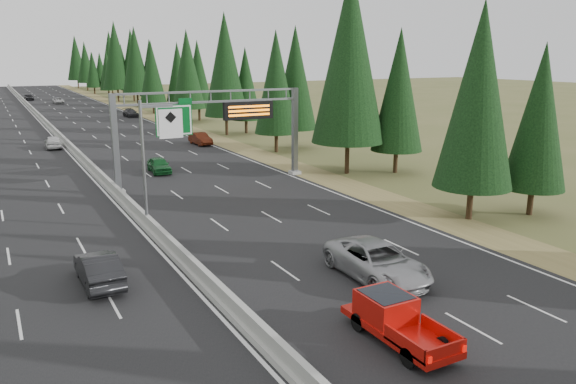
% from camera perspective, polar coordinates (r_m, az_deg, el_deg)
% --- Properties ---
extents(road, '(32.00, 260.00, 0.08)m').
position_cam_1_polar(road, '(90.10, -22.99, 5.87)').
color(road, black).
rests_on(road, ground).
extents(shoulder_right, '(3.60, 260.00, 0.06)m').
position_cam_1_polar(shoulder_right, '(93.43, -12.04, 6.90)').
color(shoulder_right, olive).
rests_on(shoulder_right, ground).
extents(median_barrier, '(0.70, 260.00, 0.85)m').
position_cam_1_polar(median_barrier, '(90.05, -23.01, 6.11)').
color(median_barrier, gray).
rests_on(median_barrier, road).
extents(sign_gantry, '(16.75, 0.98, 7.80)m').
position_cam_1_polar(sign_gantry, '(47.52, -6.99, 7.07)').
color(sign_gantry, slate).
rests_on(sign_gantry, road).
extents(hov_sign_pole, '(2.80, 0.50, 8.00)m').
position_cam_1_polar(hov_sign_pole, '(35.69, -13.59, 3.70)').
color(hov_sign_pole, slate).
rests_on(hov_sign_pole, road).
extents(tree_row_right, '(10.97, 240.79, 18.45)m').
position_cam_1_polar(tree_row_right, '(86.26, -8.00, 12.38)').
color(tree_row_right, black).
rests_on(tree_row_right, ground).
extents(silver_minivan, '(3.11, 6.38, 1.75)m').
position_cam_1_polar(silver_minivan, '(27.86, 9.04, -6.95)').
color(silver_minivan, '#999A9E').
rests_on(silver_minivan, road).
extents(red_pickup, '(1.84, 5.15, 1.68)m').
position_cam_1_polar(red_pickup, '(22.38, 10.52, -12.22)').
color(red_pickup, black).
rests_on(red_pickup, road).
extents(car_ahead_green, '(1.91, 4.24, 1.41)m').
position_cam_1_polar(car_ahead_green, '(53.38, -12.97, 2.69)').
color(car_ahead_green, '#124F20').
rests_on(car_ahead_green, road).
extents(car_ahead_dkred, '(1.75, 4.46, 1.45)m').
position_cam_1_polar(car_ahead_dkred, '(69.30, -8.89, 5.37)').
color(car_ahead_dkred, '#4D190B').
rests_on(car_ahead_dkred, road).
extents(car_ahead_dkgrey, '(2.10, 4.78, 1.37)m').
position_cam_1_polar(car_ahead_dkgrey, '(103.43, -15.70, 7.74)').
color(car_ahead_dkgrey, black).
rests_on(car_ahead_dkgrey, road).
extents(car_ahead_white, '(2.19, 4.68, 1.29)m').
position_cam_1_polar(car_ahead_white, '(137.20, -22.31, 8.58)').
color(car_ahead_white, '#BABABA').
rests_on(car_ahead_white, road).
extents(car_ahead_far, '(2.15, 4.66, 1.55)m').
position_cam_1_polar(car_ahead_far, '(149.96, -24.85, 8.75)').
color(car_ahead_far, black).
rests_on(car_ahead_far, road).
extents(car_onc_near, '(1.70, 4.73, 1.55)m').
position_cam_1_polar(car_onc_near, '(28.34, -18.69, -7.39)').
color(car_onc_near, black).
rests_on(car_onc_near, road).
extents(car_onc_white, '(1.95, 4.46, 1.50)m').
position_cam_1_polar(car_onc_white, '(71.25, -22.77, 4.71)').
color(car_onc_white, '#BDBDBD').
rests_on(car_onc_white, road).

